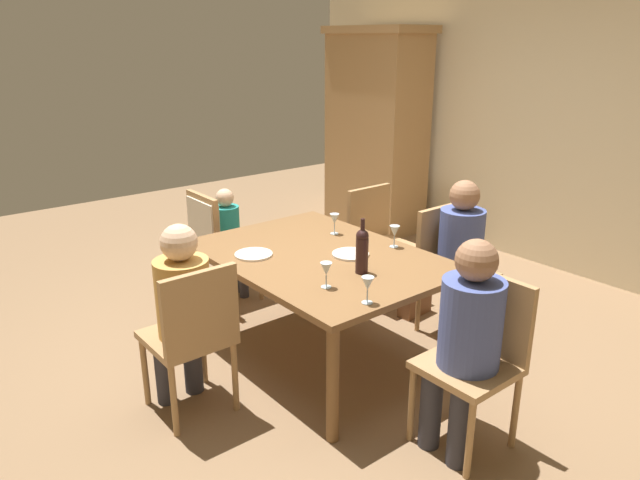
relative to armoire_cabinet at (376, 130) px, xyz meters
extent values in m
plane|color=#846647|center=(1.92, -2.34, -1.10)|extent=(10.00, 10.00, 0.00)
cube|color=beige|center=(1.92, 0.45, 0.25)|extent=(6.40, 0.12, 2.70)
cube|color=#A87F51|center=(0.00, 0.00, -0.05)|extent=(1.10, 0.56, 2.10)
cube|color=#A87F51|center=(0.00, 0.00, 1.04)|extent=(1.18, 0.62, 0.08)
cube|color=brown|center=(1.92, -2.34, -0.39)|extent=(1.65, 1.18, 0.04)
cylinder|color=brown|center=(1.17, -2.86, -0.75)|extent=(0.07, 0.07, 0.69)
cylinder|color=brown|center=(2.68, -2.86, -0.75)|extent=(0.07, 0.07, 0.69)
cylinder|color=brown|center=(1.17, -1.82, -0.75)|extent=(0.07, 0.07, 0.69)
cylinder|color=brown|center=(2.68, -1.82, -0.75)|extent=(0.07, 0.07, 0.69)
cylinder|color=#A87F51|center=(3.32, -2.53, -0.88)|extent=(0.04, 0.04, 0.44)
cylinder|color=#A87F51|center=(2.94, -2.53, -0.88)|extent=(0.04, 0.04, 0.44)
cylinder|color=#A87F51|center=(3.32, -2.15, -0.88)|extent=(0.04, 0.04, 0.44)
cylinder|color=#A87F51|center=(2.94, -2.15, -0.88)|extent=(0.04, 0.04, 0.44)
cube|color=#A87F51|center=(3.13, -2.34, -0.64)|extent=(0.44, 0.44, 0.04)
cube|color=#A87F51|center=(3.13, -2.14, -0.40)|extent=(0.44, 0.04, 0.44)
cylinder|color=#A87F51|center=(1.73, -3.50, -0.88)|extent=(0.04, 0.04, 0.44)
cylinder|color=#A87F51|center=(1.73, -3.12, -0.88)|extent=(0.04, 0.04, 0.44)
cylinder|color=#A87F51|center=(2.11, -3.50, -0.88)|extent=(0.04, 0.04, 0.44)
cylinder|color=#A87F51|center=(2.11, -3.12, -0.88)|extent=(0.04, 0.04, 0.44)
cube|color=#A87F51|center=(1.92, -3.31, -0.64)|extent=(0.44, 0.44, 0.04)
cube|color=#A87F51|center=(2.12, -3.31, -0.40)|extent=(0.04, 0.44, 0.44)
cylinder|color=#A87F51|center=(2.48, -1.18, -0.88)|extent=(0.04, 0.04, 0.44)
cylinder|color=#A87F51|center=(2.48, -1.56, -0.88)|extent=(0.04, 0.04, 0.44)
cylinder|color=#A87F51|center=(2.10, -1.18, -0.88)|extent=(0.04, 0.04, 0.44)
cylinder|color=#A87F51|center=(2.10, -1.56, -0.88)|extent=(0.04, 0.04, 0.44)
cube|color=#A87F51|center=(2.29, -1.37, -0.64)|extent=(0.44, 0.44, 0.04)
cube|color=#A87F51|center=(2.09, -1.37, -0.40)|extent=(0.04, 0.44, 0.44)
cylinder|color=#A87F51|center=(0.53, -2.15, -0.88)|extent=(0.04, 0.04, 0.44)
cylinder|color=#A87F51|center=(0.91, -2.15, -0.88)|extent=(0.04, 0.04, 0.44)
cylinder|color=#A87F51|center=(0.53, -2.53, -0.88)|extent=(0.04, 0.04, 0.44)
cylinder|color=#A87F51|center=(0.91, -2.53, -0.88)|extent=(0.04, 0.04, 0.44)
cube|color=#A87F51|center=(0.72, -2.34, -0.64)|extent=(0.44, 0.44, 0.04)
cube|color=#A87F51|center=(0.72, -2.54, -0.40)|extent=(0.44, 0.04, 0.44)
cube|color=beige|center=(0.72, -2.54, -0.38)|extent=(0.40, 0.07, 0.31)
cylinder|color=#A87F51|center=(1.74, -1.18, -0.88)|extent=(0.04, 0.04, 0.44)
cylinder|color=#A87F51|center=(1.74, -1.56, -0.88)|extent=(0.04, 0.04, 0.44)
cylinder|color=#A87F51|center=(1.36, -1.18, -0.88)|extent=(0.04, 0.04, 0.44)
cylinder|color=#A87F51|center=(1.36, -1.56, -0.88)|extent=(0.04, 0.04, 0.44)
cube|color=#A87F51|center=(1.55, -1.37, -0.64)|extent=(0.44, 0.44, 0.04)
cube|color=#A87F51|center=(1.35, -1.37, -0.40)|extent=(0.04, 0.44, 0.44)
cylinder|color=#33333D|center=(3.22, -2.49, -0.87)|extent=(0.12, 0.12, 0.46)
cylinder|color=#33333D|center=(3.03, -2.49, -0.87)|extent=(0.12, 0.12, 0.46)
cylinder|color=#475699|center=(3.13, -2.34, -0.39)|extent=(0.32, 0.32, 0.49)
sphere|color=#996B4C|center=(3.13, -2.34, -0.05)|extent=(0.21, 0.21, 0.21)
cylinder|color=#33333D|center=(1.78, -3.40, -0.87)|extent=(0.11, 0.11, 0.46)
cylinder|color=#33333D|center=(1.78, -3.22, -0.87)|extent=(0.11, 0.11, 0.46)
cylinder|color=tan|center=(1.92, -3.31, -0.40)|extent=(0.30, 0.30, 0.47)
sphere|color=beige|center=(1.92, -3.31, -0.07)|extent=(0.20, 0.20, 0.20)
cylinder|color=#33333D|center=(2.44, -1.28, -0.87)|extent=(0.11, 0.11, 0.46)
cylinder|color=#33333D|center=(2.44, -1.46, -0.87)|extent=(0.11, 0.11, 0.46)
cylinder|color=#475699|center=(2.29, -1.37, -0.40)|extent=(0.31, 0.31, 0.48)
sphere|color=#996B4C|center=(2.29, -1.37, -0.05)|extent=(0.21, 0.21, 0.21)
cylinder|color=#33333D|center=(0.66, -2.24, -0.87)|extent=(0.08, 0.08, 0.46)
cylinder|color=#33333D|center=(0.78, -2.24, -0.87)|extent=(0.08, 0.08, 0.46)
cylinder|color=teal|center=(0.72, -2.34, -0.47)|extent=(0.22, 0.22, 0.33)
sphere|color=beige|center=(0.72, -2.34, -0.23)|extent=(0.14, 0.14, 0.14)
cylinder|color=black|center=(2.32, -2.34, -0.26)|extent=(0.08, 0.08, 0.22)
sphere|color=black|center=(2.32, -2.34, -0.13)|extent=(0.08, 0.08, 0.08)
cylinder|color=black|center=(2.32, -2.34, -0.08)|extent=(0.03, 0.03, 0.10)
cylinder|color=silver|center=(2.65, -2.61, -0.36)|extent=(0.06, 0.06, 0.00)
cylinder|color=silver|center=(2.65, -2.61, -0.33)|extent=(0.01, 0.01, 0.07)
cone|color=silver|center=(2.65, -2.61, -0.25)|extent=(0.07, 0.07, 0.07)
cylinder|color=silver|center=(2.36, -2.65, -0.36)|extent=(0.06, 0.06, 0.00)
cylinder|color=silver|center=(2.36, -2.65, -0.33)|extent=(0.01, 0.01, 0.07)
cone|color=silver|center=(2.36, -2.65, -0.25)|extent=(0.07, 0.07, 0.07)
cylinder|color=silver|center=(2.12, -1.86, -0.36)|extent=(0.06, 0.06, 0.00)
cylinder|color=silver|center=(2.12, -1.86, -0.33)|extent=(0.01, 0.01, 0.07)
cone|color=silver|center=(2.12, -1.86, -0.25)|extent=(0.07, 0.07, 0.07)
cylinder|color=silver|center=(1.66, -1.99, -0.36)|extent=(0.06, 0.06, 0.00)
cylinder|color=silver|center=(1.66, -1.99, -0.33)|extent=(0.01, 0.01, 0.07)
cone|color=silver|center=(1.66, -1.99, -0.25)|extent=(0.07, 0.07, 0.07)
cylinder|color=white|center=(1.67, -2.69, -0.36)|extent=(0.25, 0.25, 0.01)
cylinder|color=silver|center=(2.06, -2.19, -0.36)|extent=(0.24, 0.24, 0.01)
cube|color=brown|center=(1.90, -1.37, -0.99)|extent=(0.14, 0.29, 0.22)
camera|label=1|loc=(4.73, -4.60, 0.97)|focal=33.25mm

